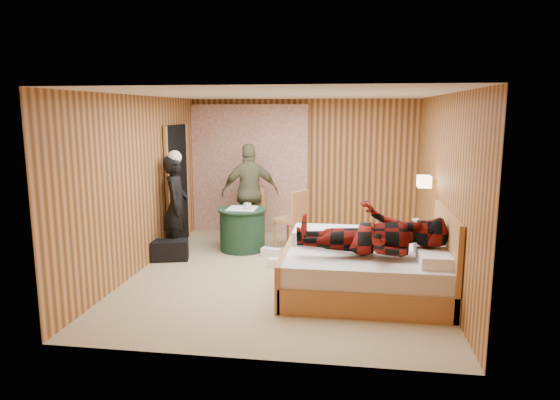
# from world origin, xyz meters

# --- Properties ---
(floor) EXTENTS (4.20, 5.00, 0.01)m
(floor) POSITION_xyz_m (0.00, 0.00, 0.00)
(floor) COLOR tan
(floor) RESTS_ON ground
(ceiling) EXTENTS (4.20, 5.00, 0.01)m
(ceiling) POSITION_xyz_m (0.00, 0.00, 2.50)
(ceiling) COLOR white
(ceiling) RESTS_ON wall_back
(wall_back) EXTENTS (4.20, 0.02, 2.50)m
(wall_back) POSITION_xyz_m (0.00, 2.50, 1.25)
(wall_back) COLOR #C4834B
(wall_back) RESTS_ON floor
(wall_left) EXTENTS (0.02, 5.00, 2.50)m
(wall_left) POSITION_xyz_m (-2.10, 0.00, 1.25)
(wall_left) COLOR #C4834B
(wall_left) RESTS_ON floor
(wall_right) EXTENTS (0.02, 5.00, 2.50)m
(wall_right) POSITION_xyz_m (2.10, 0.00, 1.25)
(wall_right) COLOR #C4834B
(wall_right) RESTS_ON floor
(curtain) EXTENTS (2.20, 0.08, 2.40)m
(curtain) POSITION_xyz_m (-1.00, 2.43, 1.20)
(curtain) COLOR beige
(curtain) RESTS_ON floor
(doorway) EXTENTS (0.06, 0.90, 2.05)m
(doorway) POSITION_xyz_m (-2.06, 1.40, 1.02)
(doorway) COLOR black
(doorway) RESTS_ON floor
(wall_lamp) EXTENTS (0.26, 0.24, 0.16)m
(wall_lamp) POSITION_xyz_m (1.92, 0.45, 1.30)
(wall_lamp) COLOR gold
(wall_lamp) RESTS_ON wall_right
(bed) EXTENTS (2.02, 1.60, 1.10)m
(bed) POSITION_xyz_m (1.12, -0.63, 0.32)
(bed) COLOR tan
(bed) RESTS_ON floor
(nightstand) EXTENTS (0.45, 0.61, 0.58)m
(nightstand) POSITION_xyz_m (1.88, 0.72, 0.30)
(nightstand) COLOR tan
(nightstand) RESTS_ON floor
(round_table) EXTENTS (0.80, 0.80, 0.71)m
(round_table) POSITION_xyz_m (-0.86, 1.14, 0.36)
(round_table) COLOR #1C3E2A
(round_table) RESTS_ON floor
(chair_far) EXTENTS (0.49, 0.49, 0.93)m
(chair_far) POSITION_xyz_m (-0.85, 1.77, 0.54)
(chair_far) COLOR tan
(chair_far) RESTS_ON floor
(chair_near) EXTENTS (0.61, 0.61, 0.99)m
(chair_near) POSITION_xyz_m (-0.02, 1.36, 0.57)
(chair_near) COLOR tan
(chair_near) RESTS_ON floor
(duffel_bag) EXTENTS (0.61, 0.42, 0.31)m
(duffel_bag) POSITION_xyz_m (-1.85, 0.41, 0.16)
(duffel_bag) COLOR black
(duffel_bag) RESTS_ON floor
(sneaker_left) EXTENTS (0.30, 0.12, 0.13)m
(sneaker_left) POSITION_xyz_m (-0.13, 0.26, 0.07)
(sneaker_left) COLOR white
(sneaker_left) RESTS_ON floor
(sneaker_right) EXTENTS (0.33, 0.21, 0.14)m
(sneaker_right) POSITION_xyz_m (-0.33, 0.81, 0.07)
(sneaker_right) COLOR white
(sneaker_right) RESTS_ON floor
(woman_standing) EXTENTS (0.47, 0.64, 1.60)m
(woman_standing) POSITION_xyz_m (-1.84, 0.73, 0.80)
(woman_standing) COLOR black
(woman_standing) RESTS_ON floor
(man_at_table) EXTENTS (1.09, 0.73, 1.72)m
(man_at_table) POSITION_xyz_m (-0.86, 1.80, 0.86)
(man_at_table) COLOR #686645
(man_at_table) RESTS_ON floor
(man_on_bed) EXTENTS (0.86, 0.67, 1.77)m
(man_on_bed) POSITION_xyz_m (1.15, -0.86, 0.98)
(man_on_bed) COLOR maroon
(man_on_bed) RESTS_ON bed
(book_lower) EXTENTS (0.21, 0.26, 0.02)m
(book_lower) POSITION_xyz_m (1.88, 0.67, 0.59)
(book_lower) COLOR white
(book_lower) RESTS_ON nightstand
(book_upper) EXTENTS (0.20, 0.25, 0.02)m
(book_upper) POSITION_xyz_m (1.88, 0.67, 0.61)
(book_upper) COLOR white
(book_upper) RESTS_ON nightstand
(cup_nightstand) EXTENTS (0.11, 0.11, 0.09)m
(cup_nightstand) POSITION_xyz_m (1.88, 0.85, 0.63)
(cup_nightstand) COLOR white
(cup_nightstand) RESTS_ON nightstand
(cup_table) EXTENTS (0.14, 0.14, 0.10)m
(cup_table) POSITION_xyz_m (-0.76, 1.09, 0.76)
(cup_table) COLOR white
(cup_table) RESTS_ON round_table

